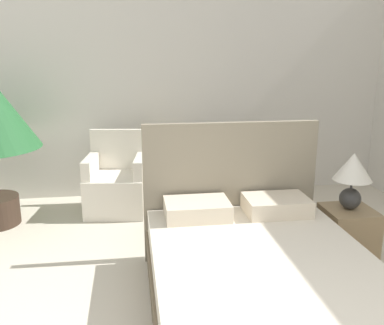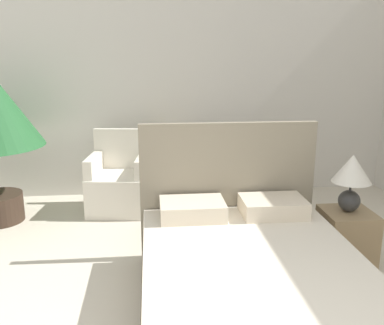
{
  "view_description": "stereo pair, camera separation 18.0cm",
  "coord_description": "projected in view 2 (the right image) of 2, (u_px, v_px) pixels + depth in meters",
  "views": [
    {
      "loc": [
        -0.56,
        -1.19,
        1.82
      ],
      "look_at": [
        0.03,
        2.96,
        0.72
      ],
      "focal_mm": 40.0,
      "sensor_mm": 36.0,
      "label": 1
    },
    {
      "loc": [
        -0.39,
        -1.21,
        1.82
      ],
      "look_at": [
        0.03,
        2.96,
        0.72
      ],
      "focal_mm": 40.0,
      "sensor_mm": 36.0,
      "label": 2
    }
  ],
  "objects": [
    {
      "name": "bed",
      "position": [
        253.0,
        285.0,
        2.91
      ],
      "size": [
        1.53,
        2.17,
        1.23
      ],
      "color": "brown",
      "rests_on": "ground_plane"
    },
    {
      "name": "wall_back",
      "position": [
        179.0,
        81.0,
        5.35
      ],
      "size": [
        10.0,
        0.06,
        2.9
      ],
      "color": "silver",
      "rests_on": "ground_plane"
    },
    {
      "name": "table_lamp",
      "position": [
        352.0,
        175.0,
        3.62
      ],
      "size": [
        0.33,
        0.33,
        0.5
      ],
      "color": "#333333",
      "rests_on": "nightstand"
    },
    {
      "name": "nightstand",
      "position": [
        346.0,
        237.0,
        3.75
      ],
      "size": [
        0.42,
        0.42,
        0.47
      ],
      "color": "#937A56",
      "rests_on": "ground_plane"
    },
    {
      "name": "armchair_near_window_right",
      "position": [
        211.0,
        183.0,
        5.07
      ],
      "size": [
        0.72,
        0.69,
        0.92
      ],
      "rotation": [
        0.0,
        0.0,
        0.09
      ],
      "color": "silver",
      "rests_on": "ground_plane"
    },
    {
      "name": "armchair_near_window_left",
      "position": [
        119.0,
        186.0,
        4.97
      ],
      "size": [
        0.74,
        0.71,
        0.92
      ],
      "rotation": [
        0.0,
        0.0,
        -0.13
      ],
      "color": "silver",
      "rests_on": "ground_plane"
    },
    {
      "name": "side_table",
      "position": [
        165.0,
        189.0,
        5.03
      ],
      "size": [
        0.38,
        0.38,
        0.48
      ],
      "color": "gold",
      "rests_on": "ground_plane"
    }
  ]
}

